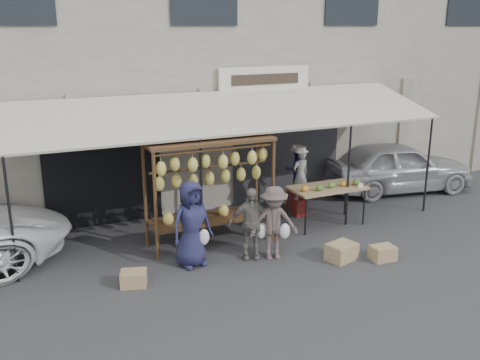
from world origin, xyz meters
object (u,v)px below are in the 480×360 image
object	(u,v)px
vendor_right	(296,170)
customer_right	(274,223)
customer_mid	(251,224)
crate_far	(134,278)
crate_near_b	(383,253)
crate_near_a	(342,252)
banana_rack	(210,172)
sedan	(397,166)
customer_left	(191,224)
produce_table	(328,188)
vendor_left	(300,175)

from	to	relation	value
vendor_right	customer_right	bearing A→B (deg)	64.58
customer_mid	crate_far	xyz separation A→B (m)	(-2.37, -0.23, -0.58)
vendor_right	crate_near_b	size ratio (longest dim) A/B	2.32
crate_near_a	banana_rack	bearing A→B (deg)	138.88
customer_mid	crate_near_a	distance (m)	1.86
crate_near_a	vendor_right	bearing A→B (deg)	77.27
banana_rack	crate_near_a	xyz separation A→B (m)	(2.03, -1.77, -1.40)
customer_right	sedan	bearing A→B (deg)	39.95
customer_left	crate_far	bearing A→B (deg)	-173.77
sedan	customer_right	bearing A→B (deg)	126.39
produce_table	customer_mid	distance (m)	2.56
produce_table	crate_near_a	world-z (taller)	produce_table
vendor_right	crate_near_b	distance (m)	3.42
produce_table	vendor_right	distance (m)	1.24
crate_near_a	crate_far	size ratio (longest dim) A/B	1.23
customer_right	crate_near_a	xyz separation A→B (m)	(1.18, -0.61, -0.57)
produce_table	vendor_right	size ratio (longest dim) A/B	1.59
crate_near_a	crate_near_b	world-z (taller)	crate_near_a
produce_table	vendor_right	xyz separation A→B (m)	(-0.12, 1.23, 0.15)
produce_table	sedan	bearing A→B (deg)	24.50
vendor_right	crate_near_a	distance (m)	3.17
banana_rack	customer_mid	xyz separation A→B (m)	(0.45, -0.97, -0.85)
produce_table	customer_mid	world-z (taller)	customer_mid
banana_rack	produce_table	distance (m)	2.91
banana_rack	customer_left	xyz separation A→B (m)	(-0.70, -0.80, -0.74)
customer_right	crate_far	xyz separation A→B (m)	(-2.77, -0.02, -0.60)
produce_table	customer_right	xyz separation A→B (m)	(-1.98, -1.15, -0.13)
banana_rack	crate_far	size ratio (longest dim) A/B	5.77
crate_near_b	customer_left	bearing A→B (deg)	159.53
produce_table	customer_mid	bearing A→B (deg)	-158.23
produce_table	crate_near_b	distance (m)	2.21
sedan	vendor_left	bearing A→B (deg)	110.39
customer_right	crate_near_b	world-z (taller)	customer_right
customer_mid	crate_far	size ratio (longest dim) A/B	3.19
crate_near_b	crate_far	xyz separation A→B (m)	(-4.68, 0.91, -0.00)
produce_table	crate_far	distance (m)	4.94
customer_left	crate_near_b	xyz separation A→B (m)	(3.46, -1.29, -0.69)
crate_near_a	sedan	xyz separation A→B (m)	(3.98, 3.21, 0.53)
banana_rack	vendor_left	world-z (taller)	banana_rack
customer_mid	vendor_left	bearing A→B (deg)	58.87
vendor_right	crate_near_a	xyz separation A→B (m)	(-0.67, -2.98, -0.85)
sedan	vendor_right	bearing A→B (deg)	103.49
crate_near_b	customer_right	bearing A→B (deg)	154.06
customer_right	crate_far	bearing A→B (deg)	-166.28
customer_mid	customer_left	bearing A→B (deg)	-168.57
crate_near_a	crate_near_b	distance (m)	0.80
vendor_left	crate_near_a	distance (m)	2.75
banana_rack	customer_right	world-z (taller)	banana_rack
banana_rack	customer_right	size ratio (longest dim) A/B	1.77
customer_left	customer_mid	size ratio (longest dim) A/B	1.16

